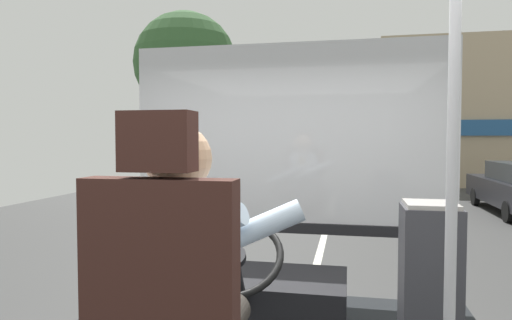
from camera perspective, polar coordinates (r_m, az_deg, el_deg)
The scene contains 8 objects.
ground at distance 10.85m, azimuth 9.18°, elevation -7.52°, with size 18.00×44.00×0.06m.
bus_driver at distance 1.62m, azimuth -9.10°, elevation -13.80°, with size 0.80×0.56×0.83m.
steering_console at distance 2.80m, azimuth -0.54°, elevation -17.93°, with size 1.10×0.99×0.79m.
handrail_pole at distance 1.91m, azimuth 23.54°, elevation -4.40°, with size 0.04×0.04×1.95m.
fare_box at distance 2.39m, azimuth 21.05°, elevation -15.90°, with size 0.26×0.28×0.91m.
windshield_panel at distance 3.52m, azimuth 4.16°, elevation 0.10°, with size 2.50×0.08×1.48m.
street_tree at distance 12.32m, azimuth -8.91°, elevation 11.82°, with size 2.71×2.71×5.24m.
shop_building at distance 21.73m, azimuth 27.22°, elevation 5.20°, with size 9.17×5.13×5.92m.
Camera 1 is at (0.46, -1.87, 1.89)m, focal length 31.59 mm.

